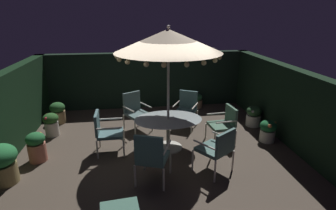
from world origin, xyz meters
TOP-DOWN VIEW (x-y plane):
  - ground_plane at (0.00, 0.00)m, footprint 6.89×6.48m
  - hedge_backdrop_rear at (0.00, 3.09)m, footprint 6.89×0.30m
  - hedge_backdrop_left at (-3.29, 0.00)m, footprint 0.30×6.48m
  - hedge_backdrop_right at (3.29, 0.00)m, footprint 0.30×6.48m
  - patio_dining_table at (0.29, -0.03)m, footprint 1.57×1.18m
  - patio_umbrella at (0.29, -0.03)m, footprint 2.30×2.30m
  - patio_chair_north at (-0.45, 1.20)m, footprint 0.79×0.81m
  - patio_chair_northeast at (-1.14, -0.04)m, footprint 0.61×0.59m
  - patio_chair_east at (-0.22, -1.38)m, footprint 0.74×0.77m
  - patio_chair_southeast at (1.10, -1.20)m, footprint 0.84×0.84m
  - patio_chair_south at (1.70, 0.10)m, footprint 0.63×0.66m
  - patio_chair_southwest at (0.98, 1.22)m, footprint 0.79×0.81m
  - potted_plant_left_near at (-2.62, 1.07)m, footprint 0.39×0.39m
  - potted_plant_right_near at (2.79, -0.02)m, footprint 0.41×0.42m
  - potted_plant_back_left at (-2.60, -0.21)m, footprint 0.39×0.40m
  - potted_plant_front_corner at (-2.67, 1.95)m, footprint 0.42×0.42m
  - potted_plant_right_far at (2.87, 0.95)m, footprint 0.42×0.42m
  - potted_plant_back_right at (1.63, 2.68)m, footprint 0.39×0.39m
  - potted_plant_back_center at (-2.99, -0.96)m, footprint 0.60×0.60m

SIDE VIEW (x-z plane):
  - ground_plane at x=0.00m, z-range -0.02..0.00m
  - potted_plant_back_right at x=1.63m, z-range 0.00..0.49m
  - potted_plant_right_near at x=2.79m, z-range 0.02..0.57m
  - potted_plant_right_far at x=2.87m, z-range 0.01..0.59m
  - potted_plant_front_corner at x=-2.67m, z-range 0.01..0.63m
  - potted_plant_left_near at x=-2.62m, z-range 0.02..0.64m
  - potted_plant_back_left at x=-2.60m, z-range 0.02..0.68m
  - potted_plant_back_center at x=-2.99m, z-range 0.03..0.81m
  - patio_chair_south at x=1.70m, z-range 0.07..0.98m
  - patio_chair_southwest at x=0.98m, z-range 0.06..1.05m
  - patio_chair_northeast at x=-1.14m, z-range 0.07..1.05m
  - patio_chair_north at x=-0.45m, z-range 0.06..1.08m
  - patio_chair_southeast at x=1.10m, z-range 0.09..1.05m
  - patio_dining_table at x=0.29m, z-range 0.20..0.96m
  - patio_chair_east at x=-0.22m, z-range 0.08..1.13m
  - hedge_backdrop_rear at x=0.00m, z-range 0.00..1.83m
  - hedge_backdrop_left at x=-3.29m, z-range 0.00..1.83m
  - hedge_backdrop_right at x=3.29m, z-range 0.00..1.83m
  - patio_umbrella at x=0.29m, z-range 1.09..3.91m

